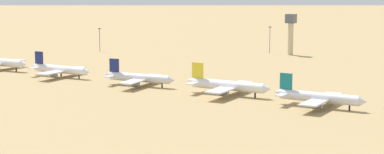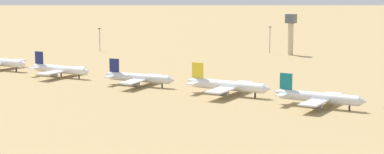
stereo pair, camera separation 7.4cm
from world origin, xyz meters
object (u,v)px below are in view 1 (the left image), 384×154
light_pole_west (100,38)px  parked_jet_teal_4 (318,97)px  control_tower (291,30)px  parked_jet_yellow_3 (227,85)px  light_pole_east (270,38)px  parked_jet_navy_1 (60,69)px  parked_jet_navy_2 (139,78)px

light_pole_west → parked_jet_teal_4: bearing=-25.3°
parked_jet_teal_4 → control_tower: (-79.40, 136.48, 10.60)m
parked_jet_yellow_3 → light_pole_east: light_pole_east is taller
parked_jet_navy_1 → control_tower: size_ratio=1.43×
parked_jet_yellow_3 → parked_jet_teal_4: parked_jet_yellow_3 is taller
parked_jet_yellow_3 → light_pole_east: 146.57m
parked_jet_navy_2 → light_pole_east: bearing=84.9°
parked_jet_teal_4 → light_pole_east: bearing=119.6°
parked_jet_navy_1 → parked_jet_teal_4: (127.63, 1.48, 0.10)m
control_tower → light_pole_east: (-14.67, 2.00, -5.27)m
parked_jet_navy_2 → parked_jet_yellow_3: bearing=-6.5°
parked_jet_navy_1 → light_pole_west: bearing=116.4°
parked_jet_navy_1 → parked_jet_navy_2: size_ratio=1.01×
light_pole_west → light_pole_east: 103.08m
parked_jet_navy_1 → light_pole_east: size_ratio=2.16×
light_pole_east → control_tower: bearing=-7.7°
parked_jet_navy_2 → light_pole_west: (-101.21, 86.72, 4.61)m
light_pole_west → parked_jet_navy_1: bearing=-57.8°
parked_jet_navy_1 → parked_jet_yellow_3: bearing=-3.3°
parked_jet_navy_2 → parked_jet_yellow_3: size_ratio=0.91×
parked_jet_navy_1 → parked_jet_navy_2: parked_jet_navy_1 is taller
light_pole_west → control_tower: bearing=25.7°
parked_jet_teal_4 → light_pole_east: (-94.07, 138.47, 5.32)m
control_tower → parked_jet_teal_4: bearing=-59.8°
parked_jet_yellow_3 → light_pole_west: bearing=143.9°
light_pole_west → light_pole_east: size_ratio=0.90×
parked_jet_yellow_3 → control_tower: control_tower is taller
parked_jet_teal_4 → control_tower: 158.25m
parked_jet_navy_1 → light_pole_east: light_pole_east is taller
light_pole_east → parked_jet_teal_4: bearing=-55.8°
parked_jet_yellow_3 → control_tower: size_ratio=1.55×
parked_jet_navy_1 → light_pole_west: size_ratio=2.41×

